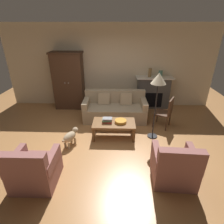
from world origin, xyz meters
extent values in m
plane|color=#B27A47|center=(0.00, 0.00, 0.00)|extent=(9.60, 9.60, 0.00)
cube|color=beige|center=(0.00, 2.55, 1.40)|extent=(7.20, 0.10, 2.80)
cube|color=#4C4947|center=(1.55, 2.30, 0.54)|extent=(1.10, 0.36, 1.08)
cube|color=black|center=(1.55, 2.12, 0.34)|extent=(0.60, 0.01, 0.52)
cube|color=white|center=(1.55, 2.28, 1.10)|extent=(1.26, 0.48, 0.04)
cube|color=#472D1E|center=(-1.40, 2.22, 0.94)|extent=(1.00, 0.52, 1.88)
cube|color=#3C271A|center=(-1.40, 2.22, 1.91)|extent=(1.06, 0.55, 0.06)
sphere|color=#ADAFB5|center=(-1.46, 1.95, 0.98)|extent=(0.04, 0.04, 0.04)
sphere|color=#ADAFB5|center=(-1.34, 1.95, 0.98)|extent=(0.04, 0.04, 0.04)
cube|color=tan|center=(0.21, 1.30, 0.22)|extent=(1.91, 0.86, 0.44)
cube|color=tan|center=(0.21, 1.64, 0.65)|extent=(1.90, 0.20, 0.42)
cube|color=tan|center=(-0.67, 1.29, 0.55)|extent=(0.17, 0.80, 0.22)
cube|color=tan|center=(1.09, 1.30, 0.55)|extent=(0.17, 0.80, 0.22)
cube|color=tan|center=(-0.14, 1.49, 0.61)|extent=(0.36, 0.19, 0.37)
cube|color=tan|center=(0.56, 1.50, 0.61)|extent=(0.36, 0.19, 0.37)
cube|color=brown|center=(0.21, 0.32, 0.39)|extent=(1.10, 0.60, 0.05)
cube|color=brown|center=(-0.30, 0.06, 0.18)|extent=(0.06, 0.06, 0.37)
cube|color=brown|center=(0.72, 0.06, 0.18)|extent=(0.06, 0.06, 0.37)
cube|color=brown|center=(-0.30, 0.58, 0.18)|extent=(0.06, 0.06, 0.37)
cube|color=brown|center=(0.72, 0.58, 0.18)|extent=(0.06, 0.06, 0.37)
cylinder|color=orange|center=(0.38, 0.31, 0.45)|extent=(0.30, 0.30, 0.07)
cube|color=#B73833|center=(0.03, 0.32, 0.44)|extent=(0.25, 0.18, 0.04)
cube|color=#427A4C|center=(0.03, 0.32, 0.48)|extent=(0.25, 0.19, 0.03)
cube|color=gray|center=(0.04, 0.32, 0.52)|extent=(0.24, 0.17, 0.05)
cylinder|color=olive|center=(1.37, 2.28, 1.27)|extent=(0.11, 0.11, 0.29)
cylinder|color=slate|center=(1.73, 2.28, 1.23)|extent=(0.14, 0.14, 0.21)
cube|color=#935B56|center=(-1.20, -1.28, 0.21)|extent=(0.77, 0.77, 0.42)
cube|color=#935B56|center=(-1.19, -1.59, 0.65)|extent=(0.76, 0.17, 0.46)
cube|color=#935B56|center=(-0.87, -1.28, 0.52)|extent=(0.13, 0.70, 0.20)
cube|color=#935B56|center=(-1.53, -1.28, 0.52)|extent=(0.13, 0.70, 0.20)
cube|color=#935B56|center=(1.37, -1.10, 0.21)|extent=(0.80, 0.80, 0.42)
cube|color=#935B56|center=(1.35, -1.41, 0.65)|extent=(0.77, 0.20, 0.46)
cube|color=#935B56|center=(1.70, -1.12, 0.52)|extent=(0.16, 0.70, 0.20)
cube|color=#935B56|center=(1.04, -1.08, 0.52)|extent=(0.16, 0.70, 0.20)
cube|color=#472D1E|center=(1.59, 0.90, 0.43)|extent=(0.60, 0.60, 0.04)
cylinder|color=#472D1E|center=(1.51, 1.16, 0.21)|extent=(0.04, 0.04, 0.41)
cylinder|color=#472D1E|center=(1.33, 0.82, 0.21)|extent=(0.04, 0.04, 0.41)
cylinder|color=#472D1E|center=(1.85, 0.97, 0.21)|extent=(0.04, 0.04, 0.41)
cylinder|color=#472D1E|center=(1.66, 0.64, 0.21)|extent=(0.04, 0.04, 0.41)
cube|color=#472D1E|center=(1.76, 0.80, 0.68)|extent=(0.25, 0.41, 0.45)
cylinder|color=black|center=(1.24, 0.33, 0.01)|extent=(0.26, 0.26, 0.02)
cylinder|color=black|center=(1.24, 0.33, 0.74)|extent=(0.03, 0.03, 1.48)
cone|color=beige|center=(1.24, 0.33, 1.59)|extent=(0.36, 0.36, 0.26)
ellipsoid|color=tan|center=(-0.86, -0.14, 0.25)|extent=(0.35, 0.45, 0.22)
sphere|color=tan|center=(-0.76, 0.08, 0.31)|extent=(0.15, 0.15, 0.15)
cylinder|color=tan|center=(-0.86, -0.01, 0.07)|extent=(0.06, 0.06, 0.14)
cylinder|color=tan|center=(-0.76, -0.05, 0.07)|extent=(0.06, 0.06, 0.14)
cylinder|color=tan|center=(-0.96, -0.23, 0.07)|extent=(0.06, 0.06, 0.14)
cylinder|color=tan|center=(-0.86, -0.27, 0.07)|extent=(0.06, 0.06, 0.14)
sphere|color=tan|center=(-0.95, -0.35, 0.27)|extent=(0.06, 0.06, 0.06)
camera|label=1|loc=(0.29, -3.74, 2.67)|focal=28.63mm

